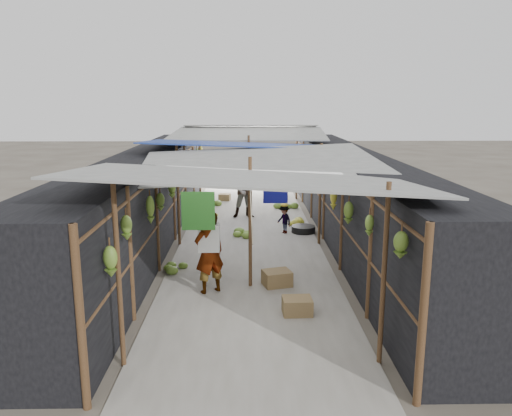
{
  "coord_description": "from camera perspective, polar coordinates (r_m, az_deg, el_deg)",
  "views": [
    {
      "loc": [
        -0.07,
        -6.41,
        3.63
      ],
      "look_at": [
        0.14,
        4.67,
        1.25
      ],
      "focal_mm": 35.0,
      "sensor_mm": 36.0,
      "label": 1
    }
  ],
  "objects": [
    {
      "name": "crate_mid",
      "position": [
        8.83,
        4.73,
        -11.14
      ],
      "size": [
        0.52,
        0.42,
        0.3
      ],
      "primitive_type": "cube",
      "rotation": [
        0.0,
        0.0,
        0.04
      ],
      "color": "olive",
      "rests_on": "ground"
    },
    {
      "name": "aisle_slab",
      "position": [
        13.41,
        -0.77,
        -3.54
      ],
      "size": [
        3.6,
        16.0,
        0.02
      ],
      "primitive_type": "cube",
      "color": "#9E998E",
      "rests_on": "ground"
    },
    {
      "name": "shopper_blue",
      "position": [
        15.69,
        -1.12,
        2.09
      ],
      "size": [
        0.96,
        0.81,
        1.79
      ],
      "primitive_type": "imported",
      "rotation": [
        0.0,
        0.0,
        0.16
      ],
      "color": "#2159A8",
      "rests_on": "ground"
    },
    {
      "name": "stall_right",
      "position": [
        13.43,
        10.82,
        1.27
      ],
      "size": [
        1.4,
        15.0,
        2.3
      ],
      "primitive_type": "cube",
      "color": "black",
      "rests_on": "ground"
    },
    {
      "name": "market_canopy",
      "position": [
        13.3,
        -0.69,
        6.86
      ],
      "size": [
        5.62,
        15.2,
        2.77
      ],
      "color": "brown",
      "rests_on": "ground"
    },
    {
      "name": "floor_bananas",
      "position": [
        15.95,
        -1.77,
        -0.45
      ],
      "size": [
        3.6,
        7.5,
        0.36
      ],
      "color": "gold",
      "rests_on": "ground"
    },
    {
      "name": "ground",
      "position": [
        7.37,
        -0.46,
        -17.41
      ],
      "size": [
        80.0,
        80.0,
        0.0
      ],
      "primitive_type": "plane",
      "color": "#6B6356",
      "rests_on": "ground"
    },
    {
      "name": "hanging_bananas",
      "position": [
        13.04,
        -1.03,
        3.37
      ],
      "size": [
        3.95,
        13.86,
        0.81
      ],
      "color": "olive",
      "rests_on": "ground"
    },
    {
      "name": "vendor_seated",
      "position": [
        13.87,
        3.24,
        -1.33
      ],
      "size": [
        0.55,
        0.61,
        0.81
      ],
      "primitive_type": "imported",
      "rotation": [
        0.0,
        0.0,
        -0.98
      ],
      "color": "#4B4641",
      "rests_on": "ground"
    },
    {
      "name": "stall_left",
      "position": [
        13.41,
        -12.4,
        1.18
      ],
      "size": [
        1.4,
        15.0,
        2.3
      ],
      "primitive_type": "cube",
      "color": "black",
      "rests_on": "ground"
    },
    {
      "name": "crate_near",
      "position": [
        10.06,
        2.41,
        -8.06
      ],
      "size": [
        0.64,
        0.56,
        0.32
      ],
      "primitive_type": "cube",
      "rotation": [
        0.0,
        0.0,
        0.28
      ],
      "color": "olive",
      "rests_on": "ground"
    },
    {
      "name": "vendor_elderly",
      "position": [
        9.56,
        -5.37,
        -5.09
      ],
      "size": [
        0.71,
        0.63,
        1.62
      ],
      "primitive_type": "imported",
      "rotation": [
        0.0,
        0.0,
        3.66
      ],
      "color": "white",
      "rests_on": "ground"
    },
    {
      "name": "black_basin",
      "position": [
        14.07,
        5.43,
        -2.46
      ],
      "size": [
        0.67,
        0.67,
        0.2
      ],
      "primitive_type": "cylinder",
      "color": "black",
      "rests_on": "ground"
    },
    {
      "name": "crate_back",
      "position": [
        18.52,
        -3.62,
        1.22
      ],
      "size": [
        0.46,
        0.4,
        0.26
      ],
      "primitive_type": "cube",
      "rotation": [
        0.0,
        0.0,
        -0.15
      ],
      "color": "olive",
      "rests_on": "ground"
    }
  ]
}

